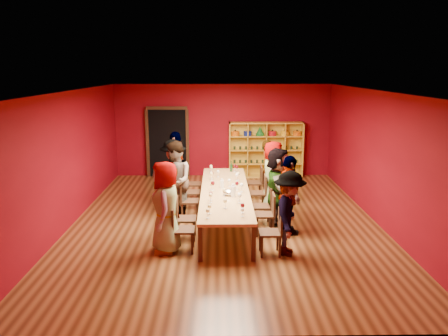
{
  "coord_description": "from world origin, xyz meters",
  "views": [
    {
      "loc": [
        -0.16,
        -9.67,
        3.49
      ],
      "look_at": [
        -0.02,
        0.55,
        1.15
      ],
      "focal_mm": 35.0,
      "sensor_mm": 36.0,
      "label": 1
    }
  ],
  "objects": [
    {
      "name": "wine_glass_6",
      "position": [
        0.37,
        -0.17,
        0.91
      ],
      "size": [
        0.09,
        0.09,
        0.22
      ],
      "color": "white",
      "rests_on": "tasting_table"
    },
    {
      "name": "person_left_2",
      "position": [
        -1.16,
        0.19,
        0.93
      ],
      "size": [
        0.75,
        1.01,
        1.86
      ],
      "primitive_type": "imported",
      "rotation": [
        0.0,
        0.0,
        -1.26
      ],
      "color": "beige",
      "rests_on": "ground"
    },
    {
      "name": "wine_glass_0",
      "position": [
        -0.02,
        -1.34,
        0.9
      ],
      "size": [
        0.08,
        0.08,
        0.21
      ],
      "color": "white",
      "rests_on": "tasting_table"
    },
    {
      "name": "chair_person_right_2",
      "position": [
        0.91,
        -0.23,
        0.5
      ],
      "size": [
        0.42,
        0.42,
        0.89
      ],
      "color": "black",
      "rests_on": "ground"
    },
    {
      "name": "wine_bottle",
      "position": [
        0.2,
        1.87,
        0.86
      ],
      "size": [
        0.09,
        0.09,
        0.28
      ],
      "color": "#133418",
      "rests_on": "tasting_table"
    },
    {
      "name": "wine_glass_11",
      "position": [
        -0.32,
        -1.68,
        0.89
      ],
      "size": [
        0.08,
        0.08,
        0.2
      ],
      "color": "white",
      "rests_on": "tasting_table"
    },
    {
      "name": "wine_glass_22",
      "position": [
        0.11,
        0.32,
        0.89
      ],
      "size": [
        0.08,
        0.08,
        0.19
      ],
      "color": "white",
      "rests_on": "tasting_table"
    },
    {
      "name": "chair_person_right_0",
      "position": [
        0.91,
        -1.86,
        0.5
      ],
      "size": [
        0.42,
        0.42,
        0.89
      ],
      "color": "black",
      "rests_on": "ground"
    },
    {
      "name": "carafe_a",
      "position": [
        -0.07,
        0.15,
        0.86
      ],
      "size": [
        0.11,
        0.11,
        0.23
      ],
      "color": "white",
      "rests_on": "tasting_table"
    },
    {
      "name": "doorway",
      "position": [
        -1.8,
        4.43,
        1.12
      ],
      "size": [
        1.4,
        0.17,
        2.3
      ],
      "color": "black",
      "rests_on": "ground"
    },
    {
      "name": "chair_person_left_1",
      "position": [
        -0.91,
        -1.05,
        0.5
      ],
      "size": [
        0.42,
        0.42,
        0.89
      ],
      "color": "black",
      "rests_on": "ground"
    },
    {
      "name": "carafe_b",
      "position": [
        0.17,
        -0.53,
        0.88
      ],
      "size": [
        0.14,
        0.14,
        0.29
      ],
      "color": "white",
      "rests_on": "tasting_table"
    },
    {
      "name": "person_left_1",
      "position": [
        -1.16,
        -1.05,
        0.77
      ],
      "size": [
        0.57,
        0.66,
        1.55
      ],
      "primitive_type": "imported",
      "rotation": [
        0.0,
        0.0,
        -1.89
      ],
      "color": "#141938",
      "rests_on": "ground"
    },
    {
      "name": "person_right_1",
      "position": [
        1.34,
        -0.81,
        0.86
      ],
      "size": [
        0.69,
        1.09,
        1.72
      ],
      "primitive_type": "imported",
      "rotation": [
        0.0,
        0.0,
        1.81
      ],
      "color": "#4B4B50",
      "rests_on": "ground"
    },
    {
      "name": "wine_glass_18",
      "position": [
        0.29,
        -1.0,
        0.91
      ],
      "size": [
        0.09,
        0.09,
        0.22
      ],
      "color": "white",
      "rests_on": "tasting_table"
    },
    {
      "name": "wine_glass_8",
      "position": [
        -0.31,
        -0.79,
        0.89
      ],
      "size": [
        0.08,
        0.08,
        0.2
      ],
      "color": "white",
      "rests_on": "tasting_table"
    },
    {
      "name": "person_left_4",
      "position": [
        -1.28,
        1.76,
        0.93
      ],
      "size": [
        0.7,
        1.17,
        1.86
      ],
      "primitive_type": "imported",
      "rotation": [
        0.0,
        0.0,
        -1.76
      ],
      "color": "#141C39",
      "rests_on": "ground"
    },
    {
      "name": "chair_person_left_0",
      "position": [
        -0.91,
        -1.69,
        0.5
      ],
      "size": [
        0.42,
        0.42,
        0.89
      ],
      "color": "black",
      "rests_on": "ground"
    },
    {
      "name": "chair_person_left_3",
      "position": [
        -0.91,
        0.95,
        0.5
      ],
      "size": [
        0.42,
        0.42,
        0.89
      ],
      "color": "black",
      "rests_on": "ground"
    },
    {
      "name": "wine_glass_16",
      "position": [
        -0.35,
        -1.92,
        0.89
      ],
      "size": [
        0.08,
        0.08,
        0.19
      ],
      "color": "white",
      "rests_on": "tasting_table"
    },
    {
      "name": "wine_glass_15",
      "position": [
        0.3,
        -1.84,
        0.88
      ],
      "size": [
        0.07,
        0.07,
        0.18
      ],
      "color": "white",
      "rests_on": "tasting_table"
    },
    {
      "name": "tasting_table",
      "position": [
        0.0,
        0.0,
        0.7
      ],
      "size": [
        1.1,
        4.5,
        0.75
      ],
      "color": "tan",
      "rests_on": "ground"
    },
    {
      "name": "spittoon_bowl",
      "position": [
        0.07,
        -0.39,
        0.81
      ],
      "size": [
        0.27,
        0.27,
        0.15
      ],
      "primitive_type": "ellipsoid",
      "color": "silver",
      "rests_on": "tasting_table"
    },
    {
      "name": "wine_glass_19",
      "position": [
        -0.03,
        -0.49,
        0.88
      ],
      "size": [
        0.07,
        0.07,
        0.18
      ],
      "color": "white",
      "rests_on": "tasting_table"
    },
    {
      "name": "wine_glass_13",
      "position": [
        -0.33,
        0.89,
        0.91
      ],
      "size": [
        0.09,
        0.09,
        0.22
      ],
      "color": "white",
      "rests_on": "tasting_table"
    },
    {
      "name": "wine_glass_9",
      "position": [
        0.29,
        1.82,
        0.9
      ],
      "size": [
        0.09,
        0.09,
        0.21
      ],
      "color": "white",
      "rests_on": "tasting_table"
    },
    {
      "name": "shelving_unit",
      "position": [
        1.4,
        4.32,
        0.98
      ],
      "size": [
        2.4,
        0.4,
        1.8
      ],
      "color": "gold",
      "rests_on": "ground"
    },
    {
      "name": "wine_glass_5",
      "position": [
        0.28,
        -0.81,
        0.88
      ],
      "size": [
        0.07,
        0.07,
        0.18
      ],
      "color": "white",
      "rests_on": "tasting_table"
    },
    {
      "name": "wine_glass_2",
      "position": [
        -0.16,
        1.25,
        0.88
      ],
      "size": [
        0.07,
        0.07,
        0.19
      ],
      "color": "white",
      "rests_on": "tasting_table"
    },
    {
      "name": "chair_person_right_4",
      "position": [
        0.91,
        1.86,
        0.5
      ],
      "size": [
        0.42,
        0.42,
        0.89
      ],
      "color": "black",
      "rests_on": "ground"
    },
    {
      "name": "wine_glass_3",
      "position": [
        0.34,
        0.92,
        0.91
      ],
      "size": [
        0.09,
        0.09,
        0.22
      ],
      "color": "white",
      "rests_on": "tasting_table"
    },
    {
      "name": "wine_glass_23",
      "position": [
        0.35,
        1.75,
        0.89
      ],
      "size": [
        0.08,
        0.08,
        0.19
      ],
      "color": "white",
      "rests_on": "tasting_table"
    },
    {
      "name": "chair_person_right_1",
      "position": [
        0.91,
        -0.81,
        0.5
      ],
      "size": [
        0.42,
        0.42,
        0.89
      ],
      "color": "black",
      "rests_on": "ground"
    },
    {
      "name": "wine_glass_17",
      "position": [
        -0.31,
        1.06,
        0.89
      ],
      "size": [
        0.08,
        0.08,
        0.19
      ],
      "color": "white",
      "rests_on": "tasting_table"
    },
    {
      "name": "wine_glass_12",
      "position": [
        -0.34,
        1.7,
        0.88
      ],
      "size": [
        0.07,
        0.07,
        0.18
      ],
      "color": "white",
      "rests_on": "tasting_table"
    },
    {
      "name": "person_left_3",
      "position": [
        -1.27,
        0.95,
        0.89
      ],
      "size": [
        0.74,
        1.23,
        1.78
      ],
      "primitive_type": "imported",
      "rotation": [
        0.0,
        0.0,
        -1.33
      ],
      "color": "#6087C6",
      "rests_on": "ground"
    },
    {
      "name": "chair_person_right_3",
      "position": [
        0.91,
        0.85,
        0.5
      ],
      "size": [
        0.42,
        0.42,
        0.89
      ],
      "color": "black",
      "rests_on": "ground"
    },
    {
      "name": "person_right_4",
      "position": [
        1.2,
        1.86,
        0.8
      ],
      "size": [
        0.45,
        0.6,
        1.61
      ],
      "primitive_type": "imported",
      "rotation": [
        0.0,
        0.0,
        1.6
      ],
      "color": "#141B38",
      "rests_on": "ground"
    },
    {
      "name": "person_right_3",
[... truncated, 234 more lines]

